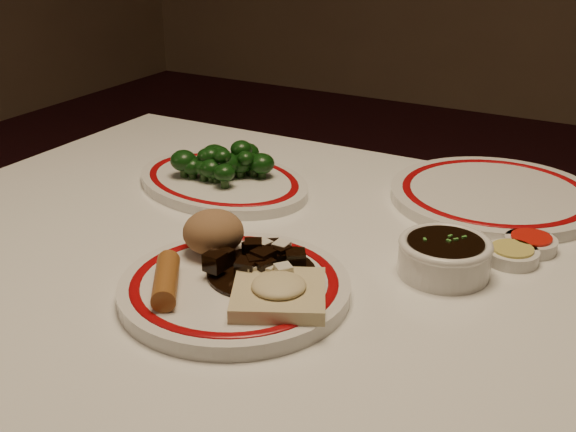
# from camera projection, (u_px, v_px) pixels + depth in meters

# --- Properties ---
(dining_table) EXTENTS (1.20, 0.90, 0.75)m
(dining_table) POSITION_uv_depth(u_px,v_px,m) (304.00, 339.00, 0.88)
(dining_table) COLOR white
(dining_table) RESTS_ON ground
(main_plate) EXTENTS (0.33, 0.33, 0.02)m
(main_plate) POSITION_uv_depth(u_px,v_px,m) (235.00, 287.00, 0.79)
(main_plate) COLOR silver
(main_plate) RESTS_ON dining_table
(rice_mound) EXTENTS (0.07, 0.07, 0.05)m
(rice_mound) POSITION_uv_depth(u_px,v_px,m) (213.00, 232.00, 0.84)
(rice_mound) COLOR #936845
(rice_mound) RESTS_ON main_plate
(spring_roll) EXTENTS (0.07, 0.09, 0.03)m
(spring_roll) POSITION_uv_depth(u_px,v_px,m) (166.00, 280.00, 0.76)
(spring_roll) COLOR #9A5C26
(spring_roll) RESTS_ON main_plate
(fried_wonton) EXTENTS (0.13, 0.13, 0.03)m
(fried_wonton) POSITION_uv_depth(u_px,v_px,m) (279.00, 292.00, 0.75)
(fried_wonton) COLOR beige
(fried_wonton) RESTS_ON main_plate
(stirfry_heap) EXTENTS (0.12, 0.12, 0.03)m
(stirfry_heap) POSITION_uv_depth(u_px,v_px,m) (261.00, 264.00, 0.80)
(stirfry_heap) COLOR black
(stirfry_heap) RESTS_ON main_plate
(broccoli_plate) EXTENTS (0.34, 0.31, 0.02)m
(broccoli_plate) POSITION_uv_depth(u_px,v_px,m) (223.00, 181.00, 1.09)
(broccoli_plate) COLOR silver
(broccoli_plate) RESTS_ON dining_table
(broccoli_pile) EXTENTS (0.14, 0.12, 0.05)m
(broccoli_pile) POSITION_uv_depth(u_px,v_px,m) (223.00, 162.00, 1.08)
(broccoli_pile) COLOR #23471C
(broccoli_pile) RESTS_ON broccoli_plate
(soy_bowl) EXTENTS (0.11, 0.11, 0.04)m
(soy_bowl) POSITION_uv_depth(u_px,v_px,m) (444.00, 258.00, 0.83)
(soy_bowl) COLOR silver
(soy_bowl) RESTS_ON dining_table
(sweet_sour_dish) EXTENTS (0.06, 0.06, 0.02)m
(sweet_sour_dish) POSITION_uv_depth(u_px,v_px,m) (531.00, 243.00, 0.90)
(sweet_sour_dish) COLOR silver
(sweet_sour_dish) RESTS_ON dining_table
(mustard_dish) EXTENTS (0.06, 0.06, 0.02)m
(mustard_dish) POSITION_uv_depth(u_px,v_px,m) (512.00, 255.00, 0.87)
(mustard_dish) COLOR silver
(mustard_dish) RESTS_ON dining_table
(far_plate) EXTENTS (0.38, 0.38, 0.02)m
(far_plate) POSITION_uv_depth(u_px,v_px,m) (495.00, 195.00, 1.04)
(far_plate) COLOR silver
(far_plate) RESTS_ON dining_table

